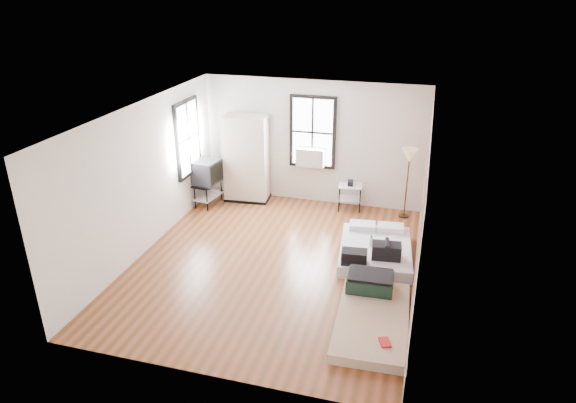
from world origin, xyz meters
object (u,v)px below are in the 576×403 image
(wardrobe, at_px, (246,159))
(tv_stand, at_px, (207,173))
(side_table, at_px, (350,190))
(mattress_main, at_px, (375,250))
(floor_lamp, at_px, (409,159))
(mattress_bare, at_px, (372,311))

(wardrobe, height_order, tv_stand, wardrobe)
(side_table, relative_size, tv_stand, 0.64)
(mattress_main, relative_size, floor_lamp, 1.21)
(mattress_bare, distance_m, side_table, 4.03)
(wardrobe, bearing_deg, side_table, -2.88)
(tv_stand, bearing_deg, side_table, 18.71)
(mattress_bare, xyz_separation_m, wardrobe, (-3.38, 3.82, 0.87))
(mattress_main, distance_m, tv_stand, 4.25)
(side_table, xyz_separation_m, floor_lamp, (1.21, -0.07, 0.85))
(mattress_bare, xyz_separation_m, floor_lamp, (0.23, 3.82, 1.19))
(wardrobe, bearing_deg, tv_stand, -149.00)
(wardrobe, bearing_deg, floor_lamp, -4.55)
(mattress_bare, height_order, wardrobe, wardrobe)
(wardrobe, bearing_deg, mattress_bare, -53.09)
(tv_stand, bearing_deg, mattress_main, -11.81)
(mattress_main, xyz_separation_m, wardrobe, (-3.21, 1.95, 0.84))
(side_table, bearing_deg, mattress_bare, -75.85)
(floor_lamp, bearing_deg, side_table, 176.70)
(wardrobe, height_order, side_table, wardrobe)
(side_table, bearing_deg, wardrobe, -178.33)
(mattress_main, distance_m, floor_lamp, 2.30)
(floor_lamp, bearing_deg, tv_stand, -172.98)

